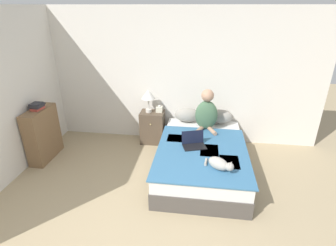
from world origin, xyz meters
TOP-DOWN VIEW (x-y plane):
  - wall_back at (0.00, 3.20)m, footprint 5.64×0.05m
  - wall_side at (-2.34, 1.59)m, footprint 0.05×4.17m
  - bed at (0.63, 2.06)m, footprint 1.40×2.13m
  - pillow_near at (0.32, 2.97)m, footprint 0.49×0.27m
  - pillow_far at (0.93, 2.97)m, footprint 0.49×0.27m
  - person_sitting at (0.67, 2.67)m, footprint 0.40×0.39m
  - cat_tabby at (0.87, 1.40)m, footprint 0.39×0.37m
  - laptop_open at (0.49, 2.00)m, footprint 0.42×0.35m
  - nightstand at (-0.36, 2.95)m, footprint 0.46×0.37m
  - table_lamp at (-0.43, 2.95)m, footprint 0.26×0.26m
  - tissue_box at (-0.23, 2.99)m, footprint 0.12×0.12m
  - bookshelf at (-2.16, 2.10)m, footprint 0.26×0.72m
  - book_stack_top at (-2.16, 2.11)m, footprint 0.20×0.24m

SIDE VIEW (x-z plane):
  - bed at x=0.63m, z-range 0.00..0.48m
  - nightstand at x=-0.36m, z-range 0.00..0.64m
  - bookshelf at x=-2.16m, z-range 0.00..0.93m
  - laptop_open at x=0.49m, z-range 0.42..0.64m
  - cat_tabby at x=0.87m, z-range 0.48..0.66m
  - pillow_near at x=0.32m, z-range 0.48..0.75m
  - pillow_far at x=0.93m, z-range 0.48..0.75m
  - tissue_box at x=-0.23m, z-range 0.63..0.77m
  - person_sitting at x=0.67m, z-range 0.43..1.18m
  - table_lamp at x=-0.43m, z-range 0.76..1.21m
  - book_stack_top at x=-2.16m, z-range 0.94..1.05m
  - wall_back at x=0.00m, z-range 0.00..2.55m
  - wall_side at x=-2.34m, z-range 0.00..2.55m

